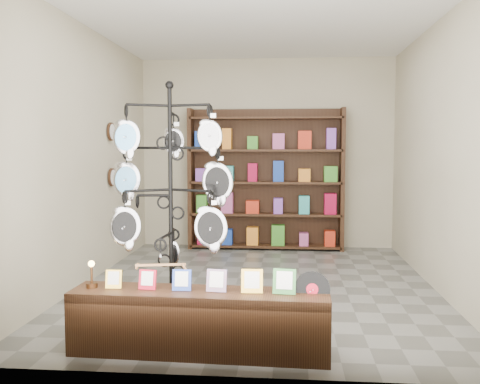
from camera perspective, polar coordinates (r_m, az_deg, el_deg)
The scene contains 6 objects.
ground at distance 6.28m, azimuth 1.83°, elevation -9.91°, with size 5.00×5.00×0.00m, color slate.
room_envelope at distance 6.08m, azimuth 1.88°, elevation 7.21°, with size 5.00×5.00×5.00m.
display_tree at distance 4.50m, azimuth -7.41°, elevation 0.21°, with size 1.09×0.98×2.14m.
front_shelf at distance 4.25m, azimuth -4.34°, elevation -13.64°, with size 2.00×0.47×0.70m.
back_shelving at distance 8.39m, azimuth 2.76°, elevation 0.90°, with size 2.42×0.36×2.20m.
wall_clocks at distance 7.25m, azimuth -13.54°, elevation 3.91°, with size 0.03×0.24×0.84m.
Camera 1 is at (0.35, -6.07, 1.58)m, focal length 40.00 mm.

